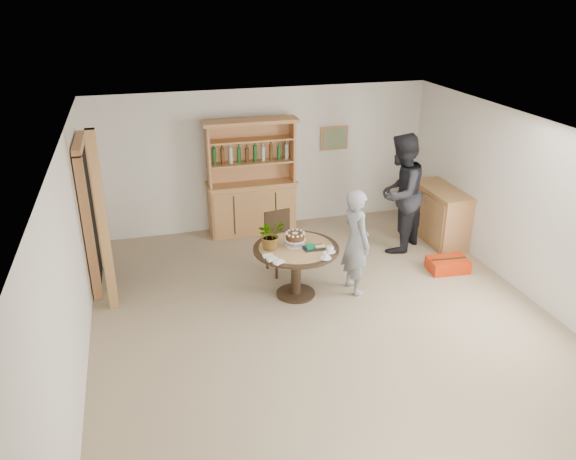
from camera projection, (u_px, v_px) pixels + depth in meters
The scene contains 17 objects.
ground at pixel (327, 324), 7.39m from camera, with size 7.00×7.00×0.00m, color tan.
room_shell at pixel (331, 200), 6.70m from camera, with size 6.04×7.04×2.52m.
doorway at pixel (88, 214), 7.99m from camera, with size 0.13×1.10×2.18m.
pine_post at pixel (103, 224), 7.29m from camera, with size 0.12×0.12×2.50m, color tan.
hutch at pixel (252, 195), 9.90m from camera, with size 1.62×0.54×2.04m.
sideboard at pixel (440, 215), 9.64m from camera, with size 0.54×1.26×0.94m.
dining_table at pixel (296, 257), 7.85m from camera, with size 1.20×1.20×0.76m.
dining_chair at pixel (280, 238), 8.61m from camera, with size 0.48×0.48×0.95m.
birthday_cake at pixel (295, 237), 7.78m from camera, with size 0.30×0.30×0.20m.
flower_vase at pixel (271, 234), 7.66m from camera, with size 0.38×0.33×0.42m, color #3F7233.
gift_tray at pixel (314, 247), 7.72m from camera, with size 0.30×0.20×0.08m.
coffee_cup_a at pixel (330, 249), 7.63m from camera, with size 0.15×0.15×0.09m.
coffee_cup_b at pixel (326, 256), 7.45m from camera, with size 0.15×0.15×0.08m.
napkins at pixel (273, 259), 7.41m from camera, with size 0.24×0.33×0.03m.
teen_boy at pixel (356, 242), 7.90m from camera, with size 0.57×0.37×1.55m, color gray.
adult_person at pixel (400, 193), 9.11m from camera, with size 0.96×0.75×1.98m, color black.
red_suitcase at pixel (448, 265), 8.73m from camera, with size 0.63×0.45×0.21m.
Camera 1 is at (-2.17, -5.91, 4.10)m, focal length 35.00 mm.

